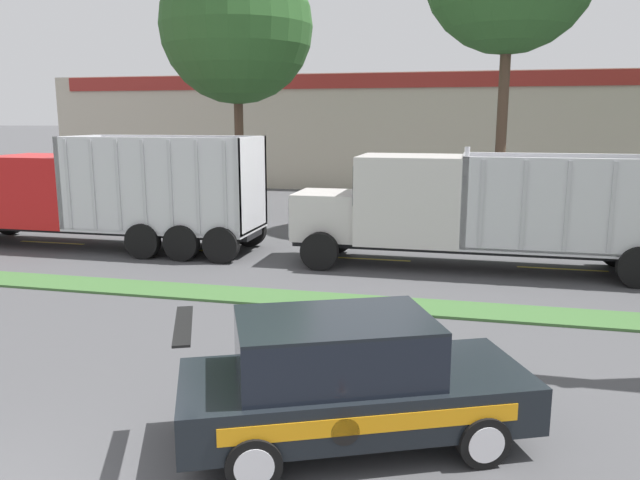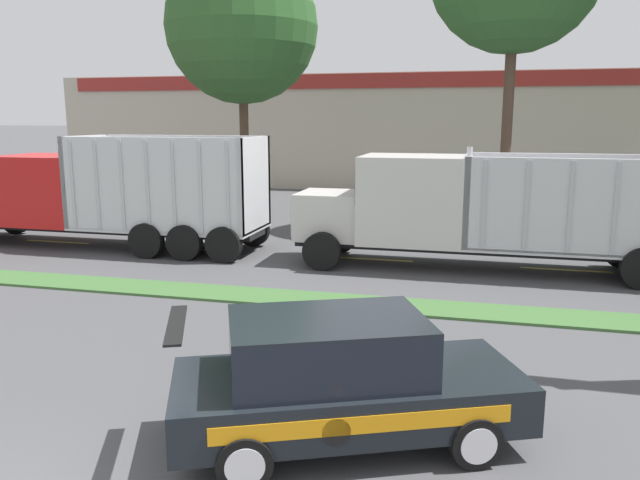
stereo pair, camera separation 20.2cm
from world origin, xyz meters
name	(u,v)px [view 2 (the right image)]	position (x,y,z in m)	size (l,w,h in m)	color
grass_verge	(253,296)	(0.00, 9.03, 0.03)	(120.00, 1.22, 0.06)	#3D6633
centre_line_3	(57,242)	(-8.73, 13.64, 0.00)	(2.40, 0.14, 0.01)	yellow
centre_line_4	(205,250)	(-3.33, 13.64, 0.00)	(2.40, 0.14, 0.01)	yellow
centre_line_5	(373,259)	(2.07, 13.64, 0.00)	(2.40, 0.14, 0.01)	yellow
centre_line_6	(566,270)	(7.47, 13.64, 0.00)	(2.40, 0.14, 0.01)	yellow
dump_truck_trail	(453,211)	(4.38, 13.17, 1.60)	(10.89, 2.64, 3.40)	black
dump_truck_far_right	(80,197)	(-7.57, 13.40, 1.58)	(10.88, 2.76, 3.58)	black
rally_car	(341,379)	(3.41, 3.04, 0.86)	(4.78, 3.44, 1.71)	black
store_building_backdrop	(408,131)	(0.47, 37.00, 3.31)	(42.21, 12.10, 6.61)	#BCB29E
tree_behind_centre	(241,11)	(-4.59, 20.63, 8.39)	(6.19, 6.19, 12.41)	brown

